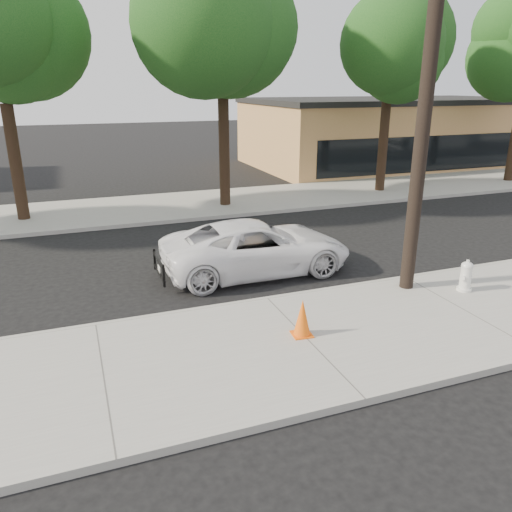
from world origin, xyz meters
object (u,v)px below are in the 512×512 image
at_px(utility_pole, 426,101).
at_px(police_cruiser, 257,247).
at_px(fire_hydrant, 466,277).
at_px(traffic_cone, 302,318).

distance_m(utility_pole, police_cruiser, 5.70).
bearing_deg(police_cruiser, fire_hydrant, -128.16).
height_order(utility_pole, traffic_cone, utility_pole).
height_order(police_cruiser, traffic_cone, police_cruiser).
distance_m(police_cruiser, fire_hydrant, 5.49).
bearing_deg(fire_hydrant, utility_pole, 125.86).
xyz_separation_m(utility_pole, fire_hydrant, (1.22, -0.71, -4.18)).
xyz_separation_m(utility_pole, police_cruiser, (-3.07, 2.71, -3.96)).
distance_m(utility_pole, fire_hydrant, 4.41).
relative_size(utility_pole, traffic_cone, 11.41).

